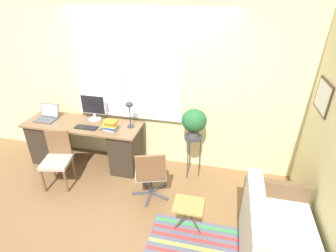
% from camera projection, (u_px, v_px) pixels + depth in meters
% --- Properties ---
extents(ground_plane, '(14.00, 14.00, 0.00)m').
position_uv_depth(ground_plane, '(141.00, 182.00, 4.13)').
color(ground_plane, brown).
extents(wall_back_with_window, '(9.00, 0.12, 2.70)m').
position_uv_depth(wall_back_with_window, '(149.00, 86.00, 4.09)').
color(wall_back_with_window, beige).
rests_on(wall_back_with_window, ground_plane).
extents(wall_right_with_picture, '(0.08, 9.00, 2.70)m').
position_uv_depth(wall_right_with_picture, '(328.00, 121.00, 3.03)').
color(wall_right_with_picture, beige).
rests_on(wall_right_with_picture, ground_plane).
extents(desk, '(1.93, 0.61, 0.76)m').
position_uv_depth(desk, '(86.00, 142.00, 4.41)').
color(desk, brown).
rests_on(desk, ground_plane).
extents(laptop, '(0.33, 0.30, 0.23)m').
position_uv_depth(laptop, '(47.00, 116.00, 4.37)').
color(laptop, '#4C4C51').
rests_on(laptop, desk).
extents(monitor, '(0.42, 0.21, 0.43)m').
position_uv_depth(monitor, '(93.00, 107.00, 4.28)').
color(monitor, silver).
rests_on(monitor, desk).
extents(keyboard, '(0.36, 0.13, 0.02)m').
position_uv_depth(keyboard, '(86.00, 127.00, 4.11)').
color(keyboard, black).
rests_on(keyboard, desk).
extents(mouse, '(0.04, 0.07, 0.03)m').
position_uv_depth(mouse, '(101.00, 128.00, 4.06)').
color(mouse, slate).
rests_on(mouse, desk).
extents(desk_lamp, '(0.12, 0.12, 0.42)m').
position_uv_depth(desk_lamp, '(130.00, 108.00, 4.00)').
color(desk_lamp, '#2D2D33').
rests_on(desk_lamp, desk).
extents(book_stack, '(0.22, 0.16, 0.16)m').
position_uv_depth(book_stack, '(110.00, 126.00, 4.00)').
color(book_stack, white).
rests_on(book_stack, desk).
extents(desk_chair_wooden, '(0.46, 0.47, 0.84)m').
position_uv_depth(desk_chair_wooden, '(57.00, 158.00, 3.93)').
color(desk_chair_wooden, brown).
rests_on(desk_chair_wooden, ground_plane).
extents(office_chair_swivel, '(0.56, 0.55, 0.82)m').
position_uv_depth(office_chair_swivel, '(151.00, 173.00, 3.64)').
color(office_chair_swivel, '#47474C').
rests_on(office_chair_swivel, ground_plane).
extents(couch_loveseat, '(0.75, 1.26, 0.85)m').
position_uv_depth(couch_loveseat, '(275.00, 244.00, 2.78)').
color(couch_loveseat, silver).
rests_on(couch_loveseat, ground_plane).
extents(plant_stand, '(0.27, 0.27, 0.73)m').
position_uv_depth(plant_stand, '(193.00, 142.00, 3.98)').
color(plant_stand, '#333338').
rests_on(plant_stand, ground_plane).
extents(potted_plant, '(0.37, 0.37, 0.44)m').
position_uv_depth(potted_plant, '(194.00, 121.00, 3.82)').
color(potted_plant, '#514C47').
rests_on(potted_plant, plant_stand).
extents(floor_rug_striped, '(1.24, 0.61, 0.01)m').
position_uv_depth(floor_rug_striped, '(200.00, 241.00, 3.16)').
color(floor_rug_striped, '#565B6B').
rests_on(floor_rug_striped, ground_plane).
extents(folding_stool, '(0.36, 0.30, 0.46)m').
position_uv_depth(folding_stool, '(189.00, 208.00, 3.11)').
color(folding_stool, olive).
rests_on(folding_stool, ground_plane).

